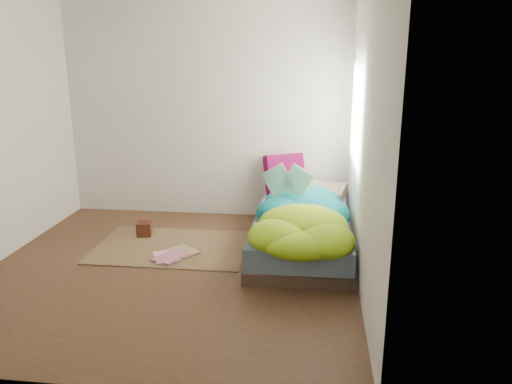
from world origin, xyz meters
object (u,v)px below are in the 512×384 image
bed (301,232)px  wooden_box (144,229)px  open_book (288,171)px  floor_book_a (154,259)px  floor_book_b (160,255)px  pillow_magenta (285,174)px

bed → wooden_box: bearing=176.3°
bed → open_book: bearing=155.2°
floor_book_a → floor_book_b: size_ratio=1.00×
open_book → floor_book_a: size_ratio=1.36×
open_book → floor_book_a: open_book is taller
floor_book_b → open_book: bearing=45.6°
pillow_magenta → floor_book_a: bearing=-157.2°
floor_book_b → pillow_magenta: bearing=72.1°
bed → floor_book_b: (-1.41, -0.45, -0.14)m
bed → open_book: 0.67m
pillow_magenta → wooden_box: pillow_magenta is taller
bed → floor_book_b: size_ratio=6.29×
pillow_magenta → floor_book_b: pillow_magenta is taller
open_book → floor_book_b: (-1.25, -0.53, -0.78)m
bed → wooden_box: bed is taller
pillow_magenta → floor_book_b: size_ratio=1.50×
wooden_box → floor_book_a: size_ratio=0.49×
pillow_magenta → floor_book_b: 1.87m
pillow_magenta → floor_book_b: bearing=-158.1°
wooden_box → open_book: bearing=-1.4°
bed → floor_book_b: 1.49m
bed → floor_book_a: size_ratio=6.28×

